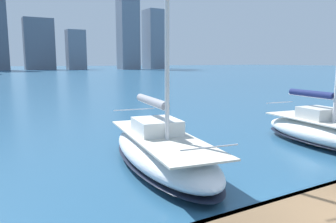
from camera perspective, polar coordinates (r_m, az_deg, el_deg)
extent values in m
cube|color=#473828|center=(9.19, 21.07, -13.57)|extent=(28.00, 0.16, 0.10)
cylinder|color=#473828|center=(9.21, 21.81, -15.59)|extent=(0.28, 0.28, 0.50)
cube|color=gray|center=(183.56, -2.51, 12.40)|extent=(9.25, 10.78, 31.59)
cube|color=slate|center=(171.75, -7.00, 15.48)|extent=(9.65, 8.47, 48.75)
cube|color=slate|center=(169.92, -15.74, 10.29)|extent=(8.78, 6.63, 19.20)
cube|color=slate|center=(172.83, -21.53, 10.86)|extent=(13.83, 6.71, 24.47)
ellipsoid|color=white|center=(17.19, 25.47, -3.45)|extent=(3.25, 7.04, 1.15)
ellipsoid|color=black|center=(17.26, 25.40, -4.48)|extent=(3.26, 7.07, 0.10)
cube|color=beige|center=(17.08, 25.60, -1.47)|extent=(2.71, 6.18, 0.06)
cube|color=silver|center=(17.30, 24.66, -0.26)|extent=(1.63, 1.66, 0.55)
cylinder|color=silver|center=(17.56, 23.60, 2.47)|extent=(0.47, 2.85, 0.12)
cylinder|color=navy|center=(17.54, 23.63, 2.86)|extent=(0.64, 2.64, 0.32)
cylinder|color=silver|center=(19.14, 18.87, 1.50)|extent=(1.81, 0.26, 0.04)
ellipsoid|color=white|center=(12.37, -1.18, -7.10)|extent=(3.85, 8.47, 1.15)
ellipsoid|color=black|center=(12.46, -1.18, -8.50)|extent=(3.87, 8.51, 0.10)
cube|color=beige|center=(12.22, -1.19, -4.38)|extent=(3.23, 7.43, 0.06)
cube|color=silver|center=(12.61, -1.96, -2.56)|extent=(1.84, 2.02, 0.55)
cylinder|color=silver|center=(13.05, -2.87, 1.27)|extent=(0.64, 3.41, 0.12)
cylinder|color=gray|center=(13.04, -2.88, 1.79)|extent=(0.80, 3.17, 0.32)
cylinder|color=silver|center=(8.77, 7.34, -6.22)|extent=(1.70, 0.30, 0.04)
cylinder|color=silver|center=(15.57, -5.86, 0.36)|extent=(1.96, 0.34, 0.04)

